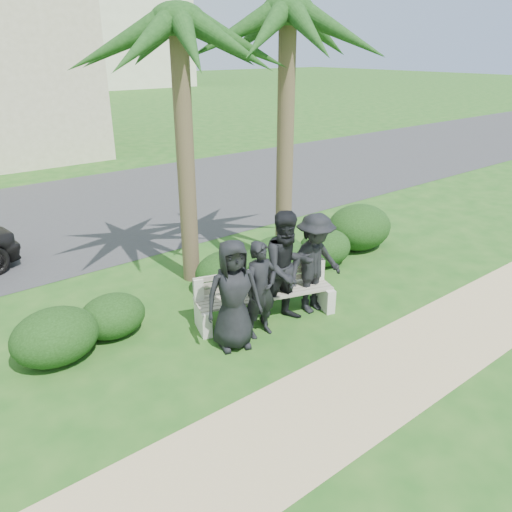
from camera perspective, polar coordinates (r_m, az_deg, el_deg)
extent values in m
plane|color=#1B4F16|center=(8.36, 4.92, -7.39)|extent=(160.00, 160.00, 0.00)
cube|color=tan|center=(7.38, 14.74, -12.70)|extent=(30.00, 1.60, 0.01)
cube|color=#2D2D30|center=(14.73, -16.89, 5.28)|extent=(160.00, 8.00, 0.01)
cube|color=gray|center=(8.19, 1.19, -4.53)|extent=(2.36, 1.20, 0.04)
cube|color=gray|center=(8.24, 0.18, -2.47)|extent=(2.22, 0.73, 0.27)
cube|color=beige|center=(7.74, -5.06, -8.26)|extent=(0.31, 0.55, 0.42)
cube|color=beige|center=(8.94, 6.53, -3.79)|extent=(0.31, 0.55, 0.42)
imported|color=black|center=(7.30, -2.60, -4.48)|extent=(0.96, 0.78, 1.70)
imported|color=black|center=(7.61, 0.54, -3.87)|extent=(0.57, 0.38, 1.56)
imported|color=black|center=(7.94, 3.61, -1.39)|extent=(1.05, 0.89, 1.89)
imported|color=black|center=(8.34, 6.70, -0.87)|extent=(1.14, 0.68, 1.74)
ellipsoid|color=black|center=(7.74, -22.00, -8.37)|extent=(1.24, 1.02, 0.81)
ellipsoid|color=black|center=(8.13, -16.11, -6.46)|extent=(1.04, 0.86, 0.68)
ellipsoid|color=black|center=(9.19, -3.49, -1.71)|extent=(1.18, 0.97, 0.77)
ellipsoid|color=black|center=(9.18, 0.38, -1.57)|extent=(1.24, 1.02, 0.81)
ellipsoid|color=black|center=(10.41, 7.88, 1.09)|extent=(1.16, 0.96, 0.76)
ellipsoid|color=black|center=(11.38, 11.71, 3.40)|extent=(1.54, 1.27, 1.01)
ellipsoid|color=black|center=(9.91, 2.54, 0.20)|extent=(1.18, 0.97, 0.77)
cylinder|color=brown|center=(9.14, -8.05, 10.65)|extent=(0.32, 0.32, 4.60)
cylinder|color=brown|center=(9.72, 3.33, 12.09)|extent=(0.32, 0.32, 4.78)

